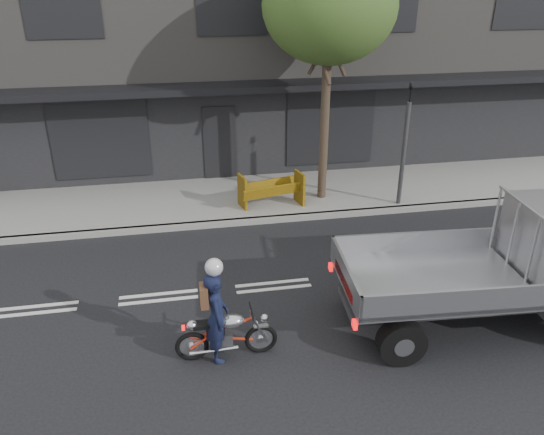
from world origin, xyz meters
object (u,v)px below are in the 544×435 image
(rider, at_px, (217,317))
(construction_barrier, at_px, (273,192))
(traffic_light_pole, at_px, (404,152))
(street_tree, at_px, (330,6))
(motorcycle, at_px, (226,334))

(rider, xyz_separation_m, construction_barrier, (2.01, 5.66, -0.20))
(traffic_light_pole, distance_m, rider, 7.78)
(rider, distance_m, construction_barrier, 6.01)
(traffic_light_pole, xyz_separation_m, construction_barrier, (-3.54, 0.26, -1.02))
(street_tree, bearing_deg, traffic_light_pole, -23.03)
(rider, bearing_deg, motorcycle, -89.21)
(motorcycle, height_order, rider, rider)
(street_tree, relative_size, construction_barrier, 3.93)
(construction_barrier, bearing_deg, motorcycle, -108.21)
(motorcycle, xyz_separation_m, construction_barrier, (1.86, 5.66, 0.16))
(street_tree, xyz_separation_m, construction_barrier, (-1.54, -0.59, -4.65))
(construction_barrier, bearing_deg, street_tree, 20.86)
(motorcycle, relative_size, rider, 1.06)
(street_tree, distance_m, rider, 8.44)
(traffic_light_pole, bearing_deg, construction_barrier, 175.73)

